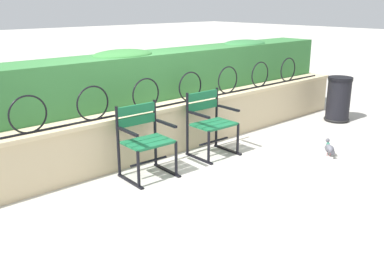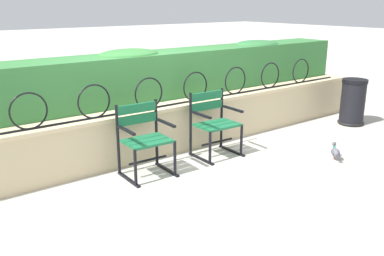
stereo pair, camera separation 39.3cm
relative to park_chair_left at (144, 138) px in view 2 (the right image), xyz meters
name	(u,v)px [view 2 (the right image)]	position (x,y,z in m)	size (l,w,h in m)	color
ground_plane	(199,173)	(0.52, -0.40, -0.46)	(60.00, 60.00, 0.00)	#BCB7AD
stone_wall	(158,130)	(0.52, 0.50, -0.12)	(8.03, 0.41, 0.68)	#C6B289
iron_arch_fence	(150,95)	(0.36, 0.42, 0.40)	(7.48, 0.02, 0.42)	black
hedge_row	(134,76)	(0.47, 1.01, 0.57)	(7.87, 0.68, 0.76)	#387A3D
park_chair_left	(144,138)	(0.00, 0.00, 0.00)	(0.59, 0.54, 0.87)	#19663D
park_chair_right	(214,122)	(1.11, 0.02, 0.00)	(0.60, 0.54, 0.87)	#19663D
pigeon_far_side	(335,152)	(2.25, -1.14, -0.35)	(0.23, 0.24, 0.22)	#5B5B66
trash_bin	(353,103)	(3.97, -0.27, -0.09)	(0.44, 0.44, 0.78)	black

